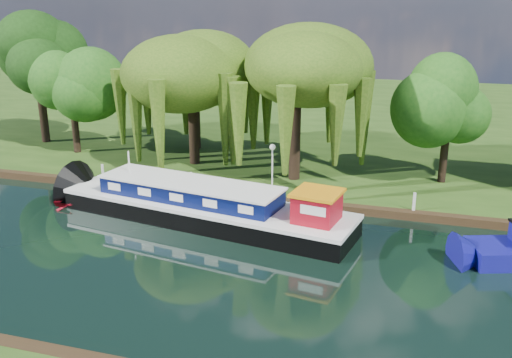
% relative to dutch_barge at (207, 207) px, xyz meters
% --- Properties ---
extents(ground, '(120.00, 120.00, 0.00)m').
position_rel_dutch_barge_xyz_m(ground, '(1.54, -4.73, -0.85)').
color(ground, black).
extents(far_bank, '(120.00, 52.00, 0.45)m').
position_rel_dutch_barge_xyz_m(far_bank, '(1.54, 29.27, -0.63)').
color(far_bank, '#213F11').
rests_on(far_bank, ground).
extents(dutch_barge, '(16.68, 6.28, 3.44)m').
position_rel_dutch_barge_xyz_m(dutch_barge, '(0.00, 0.00, 0.00)').
color(dutch_barge, black).
rests_on(dutch_barge, ground).
extents(red_dinghy, '(3.30, 2.59, 0.62)m').
position_rel_dutch_barge_xyz_m(red_dinghy, '(-7.84, 0.17, -0.85)').
color(red_dinghy, maroon).
rests_on(red_dinghy, ground).
extents(willow_left, '(7.07, 7.07, 8.47)m').
position_rel_dutch_barge_xyz_m(willow_left, '(-4.37, 8.84, 5.75)').
color(willow_left, black).
rests_on(willow_left, far_bank).
extents(willow_right, '(7.13, 7.13, 8.68)m').
position_rel_dutch_barge_xyz_m(willow_right, '(3.05, 7.35, 5.93)').
color(willow_right, black).
rests_on(willow_right, far_bank).
extents(tree_far_left, '(4.57, 4.57, 7.36)m').
position_rel_dutch_barge_xyz_m(tree_far_left, '(-13.89, 9.09, 4.64)').
color(tree_far_left, black).
rests_on(tree_far_left, far_bank).
extents(tree_far_back, '(5.40, 5.40, 9.08)m').
position_rel_dutch_barge_xyz_m(tree_far_back, '(-18.12, 11.18, 5.93)').
color(tree_far_back, black).
rests_on(tree_far_back, far_bank).
extents(tree_far_mid, '(4.68, 4.68, 7.65)m').
position_rel_dutch_barge_xyz_m(tree_far_mid, '(-5.76, 12.73, 4.88)').
color(tree_far_mid, black).
rests_on(tree_far_mid, far_bank).
extents(tree_far_right, '(4.15, 4.15, 6.79)m').
position_rel_dutch_barge_xyz_m(tree_far_right, '(12.03, 9.36, 4.28)').
color(tree_far_right, black).
rests_on(tree_far_right, far_bank).
extents(lamppost, '(0.36, 0.36, 2.56)m').
position_rel_dutch_barge_xyz_m(lamppost, '(2.04, 5.77, 1.57)').
color(lamppost, silver).
rests_on(lamppost, far_bank).
extents(mooring_posts, '(19.16, 0.16, 1.00)m').
position_rel_dutch_barge_xyz_m(mooring_posts, '(1.04, 3.67, 0.10)').
color(mooring_posts, silver).
rests_on(mooring_posts, far_bank).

